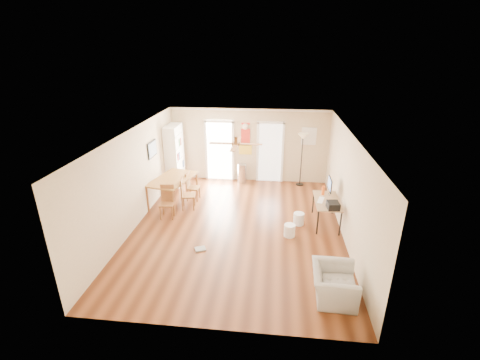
# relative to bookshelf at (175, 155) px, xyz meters

# --- Properties ---
(floor) EXTENTS (7.00, 7.00, 0.00)m
(floor) POSITION_rel_bookshelf_xyz_m (2.52, -2.85, -1.05)
(floor) COLOR brown
(floor) RESTS_ON ground
(ceiling) EXTENTS (5.50, 7.00, 0.00)m
(ceiling) POSITION_rel_bookshelf_xyz_m (2.52, -2.85, 1.55)
(ceiling) COLOR silver
(ceiling) RESTS_ON floor
(wall_back) EXTENTS (5.50, 0.04, 2.60)m
(wall_back) POSITION_rel_bookshelf_xyz_m (2.52, 0.65, 0.25)
(wall_back) COLOR beige
(wall_back) RESTS_ON floor
(wall_front) EXTENTS (5.50, 0.04, 2.60)m
(wall_front) POSITION_rel_bookshelf_xyz_m (2.52, -6.35, 0.25)
(wall_front) COLOR beige
(wall_front) RESTS_ON floor
(wall_left) EXTENTS (0.04, 7.00, 2.60)m
(wall_left) POSITION_rel_bookshelf_xyz_m (-0.23, -2.85, 0.25)
(wall_left) COLOR beige
(wall_left) RESTS_ON floor
(wall_right) EXTENTS (0.04, 7.00, 2.60)m
(wall_right) POSITION_rel_bookshelf_xyz_m (5.27, -2.85, 0.25)
(wall_right) COLOR beige
(wall_right) RESTS_ON floor
(crown_molding) EXTENTS (5.50, 7.00, 0.08)m
(crown_molding) POSITION_rel_bookshelf_xyz_m (2.52, -2.85, 1.51)
(crown_molding) COLOR white
(crown_molding) RESTS_ON wall_back
(kitchen_doorway) EXTENTS (0.90, 0.10, 2.10)m
(kitchen_doorway) POSITION_rel_bookshelf_xyz_m (1.47, 0.64, -0.00)
(kitchen_doorway) COLOR white
(kitchen_doorway) RESTS_ON wall_back
(bathroom_doorway) EXTENTS (0.80, 0.10, 2.10)m
(bathroom_doorway) POSITION_rel_bookshelf_xyz_m (3.27, 0.64, -0.00)
(bathroom_doorway) COLOR white
(bathroom_doorway) RESTS_ON wall_back
(wall_decal) EXTENTS (0.46, 0.03, 1.10)m
(wall_decal) POSITION_rel_bookshelf_xyz_m (2.39, 0.63, 0.50)
(wall_decal) COLOR red
(wall_decal) RESTS_ON wall_back
(ac_grille) EXTENTS (0.50, 0.04, 0.60)m
(ac_grille) POSITION_rel_bookshelf_xyz_m (4.57, 0.62, 0.65)
(ac_grille) COLOR white
(ac_grille) RESTS_ON wall_back
(framed_poster) EXTENTS (0.04, 0.66, 0.48)m
(framed_poster) POSITION_rel_bookshelf_xyz_m (-0.21, -1.45, 0.65)
(framed_poster) COLOR black
(framed_poster) RESTS_ON wall_left
(ceiling_fan) EXTENTS (1.24, 1.24, 0.20)m
(ceiling_fan) POSITION_rel_bookshelf_xyz_m (2.52, -3.15, 1.38)
(ceiling_fan) COLOR #593819
(ceiling_fan) RESTS_ON ceiling
(bookshelf) EXTENTS (0.59, 1.01, 2.10)m
(bookshelf) POSITION_rel_bookshelf_xyz_m (0.00, 0.00, 0.00)
(bookshelf) COLOR white
(bookshelf) RESTS_ON floor
(dining_table) EXTENTS (1.33, 1.82, 0.82)m
(dining_table) POSITION_rel_bookshelf_xyz_m (0.37, -1.52, -0.64)
(dining_table) COLOR #A17434
(dining_table) RESTS_ON floor
(dining_chair_right_a) EXTENTS (0.39, 0.39, 0.91)m
(dining_chair_right_a) POSITION_rel_bookshelf_xyz_m (0.92, -1.22, -0.60)
(dining_chair_right_a) COLOR #92602F
(dining_chair_right_a) RESTS_ON floor
(dining_chair_right_b) EXTENTS (0.45, 0.45, 0.95)m
(dining_chair_right_b) POSITION_rel_bookshelf_xyz_m (0.92, -1.84, -0.58)
(dining_chair_right_b) COLOR #A47434
(dining_chair_right_b) RESTS_ON floor
(dining_chair_near) EXTENTS (0.42, 0.42, 0.94)m
(dining_chair_near) POSITION_rel_bookshelf_xyz_m (0.47, -2.46, -0.58)
(dining_chair_near) COLOR #935B2F
(dining_chair_near) RESTS_ON floor
(trash_can) EXTENTS (0.37, 0.37, 0.69)m
(trash_can) POSITION_rel_bookshelf_xyz_m (2.30, 0.39, -0.71)
(trash_can) COLOR #B3B3B6
(trash_can) RESTS_ON floor
(torchiere_lamp) EXTENTS (0.43, 0.43, 1.84)m
(torchiere_lamp) POSITION_rel_bookshelf_xyz_m (4.35, 0.37, -0.13)
(torchiere_lamp) COLOR black
(torchiere_lamp) RESTS_ON floor
(computer_desk) EXTENTS (0.65, 1.30, 0.70)m
(computer_desk) POSITION_rel_bookshelf_xyz_m (4.89, -2.33, -0.70)
(computer_desk) COLOR tan
(computer_desk) RESTS_ON floor
(imac) EXTENTS (0.25, 0.52, 0.49)m
(imac) POSITION_rel_bookshelf_xyz_m (4.99, -1.94, -0.11)
(imac) COLOR black
(imac) RESTS_ON computer_desk
(keyboard) EXTENTS (0.25, 0.44, 0.02)m
(keyboard) POSITION_rel_bookshelf_xyz_m (4.72, -2.35, -0.35)
(keyboard) COLOR white
(keyboard) RESTS_ON computer_desk
(printer) EXTENTS (0.33, 0.37, 0.18)m
(printer) POSITION_rel_bookshelf_xyz_m (4.97, -2.81, -0.27)
(printer) COLOR black
(printer) RESTS_ON computer_desk
(orange_bottle) EXTENTS (0.10, 0.10, 0.26)m
(orange_bottle) POSITION_rel_bookshelf_xyz_m (4.82, -1.97, -0.22)
(orange_bottle) COLOR #FE6216
(orange_bottle) RESTS_ON computer_desk
(wastebasket_a) EXTENTS (0.34, 0.34, 0.33)m
(wastebasket_a) POSITION_rel_bookshelf_xyz_m (4.16, -2.47, -0.89)
(wastebasket_a) COLOR white
(wastebasket_a) RESTS_ON floor
(wastebasket_b) EXTENTS (0.34, 0.34, 0.33)m
(wastebasket_b) POSITION_rel_bookshelf_xyz_m (3.90, -3.12, -0.89)
(wastebasket_b) COLOR white
(wastebasket_b) RESTS_ON floor
(floor_cloth) EXTENTS (0.31, 0.28, 0.04)m
(floor_cloth) POSITION_rel_bookshelf_xyz_m (1.75, -3.98, -1.03)
(floor_cloth) COLOR gray
(floor_cloth) RESTS_ON floor
(armchair) EXTENTS (0.88, 0.99, 0.62)m
(armchair) POSITION_rel_bookshelf_xyz_m (4.67, -5.30, -0.74)
(armchair) COLOR #B0AFAA
(armchair) RESTS_ON floor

